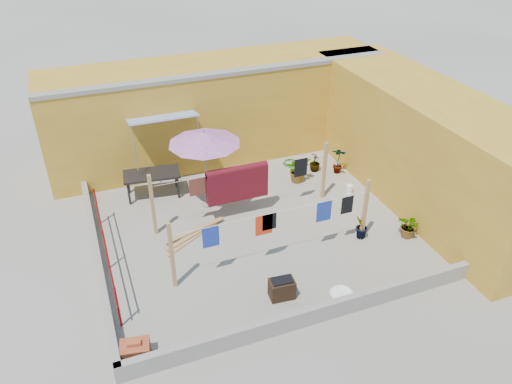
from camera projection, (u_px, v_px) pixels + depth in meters
ground at (254, 230)px, 13.52m from camera, size 80.00×80.00×0.00m
wall_back at (217, 109)px, 16.53m from camera, size 11.00×3.27×3.21m
wall_right at (423, 146)px, 14.27m from camera, size 2.40×9.00×3.20m
parapet_front at (314, 315)px, 10.58m from camera, size 8.30×0.16×0.44m
parapet_left at (98, 258)px, 12.16m from camera, size 0.16×7.30×0.44m
red_railing at (105, 244)px, 11.81m from camera, size 0.05×4.20×1.10m
clothesline_rig at (242, 188)px, 13.39m from camera, size 5.09×2.35×1.80m
patio_umbrella at (204, 139)px, 13.41m from camera, size 2.51×2.51×2.39m
outdoor_table at (152, 175)px, 14.64m from camera, size 1.71×1.00×0.76m
brick_stack at (136, 352)px, 9.75m from camera, size 0.64×0.51×0.50m
lumber_pile at (194, 234)px, 13.24m from camera, size 1.84×1.08×0.12m
brazier at (282, 288)px, 11.22m from camera, size 0.59×0.42×0.50m
white_basin at (341, 294)px, 11.35m from camera, size 0.54×0.54×0.09m
water_jug_a at (349, 189)px, 15.04m from camera, size 0.19×0.19×0.31m
water_jug_b at (337, 166)px, 16.22m from camera, size 0.22×0.22×0.34m
green_hose at (291, 163)px, 16.64m from camera, size 0.56×0.56×0.08m
plant_back_a at (298, 170)px, 15.51m from camera, size 0.89×0.83×0.80m
plant_back_b at (315, 162)px, 16.11m from camera, size 0.37×0.37×0.62m
plant_right_a at (339, 160)px, 15.91m from camera, size 0.58×0.56×0.92m
plant_right_b at (362, 227)px, 13.00m from camera, size 0.50×0.51×0.72m
plant_right_c at (409, 227)px, 13.07m from camera, size 0.66×0.72×0.67m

